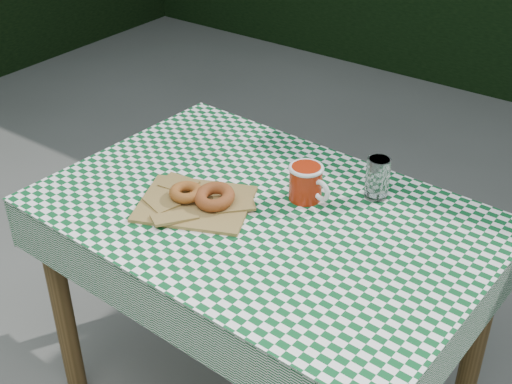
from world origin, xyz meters
TOP-DOWN VIEW (x-y plane):
  - table at (0.12, 0.07)m, footprint 1.18×0.81m
  - tablecloth at (0.12, 0.07)m, footprint 1.20×0.83m
  - paper_bag at (-0.04, -0.01)m, footprint 0.35×0.32m
  - bagel_front at (-0.07, -0.01)m, footprint 0.12×0.12m
  - bagel_back at (0.00, 0.01)m, footprint 0.11×0.11m
  - coffee_mug at (0.17, 0.18)m, footprint 0.20×0.20m
  - drinking_glass at (0.32, 0.30)m, footprint 0.08×0.08m

SIDE VIEW (x-z plane):
  - table at x=0.12m, z-range 0.00..0.75m
  - tablecloth at x=0.12m, z-range 0.75..0.76m
  - paper_bag at x=-0.04m, z-range 0.76..0.77m
  - bagel_front at x=-0.07m, z-range 0.77..0.80m
  - bagel_back at x=0.00m, z-range 0.77..0.80m
  - coffee_mug at x=0.17m, z-range 0.76..0.85m
  - drinking_glass at x=0.32m, z-range 0.76..0.87m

